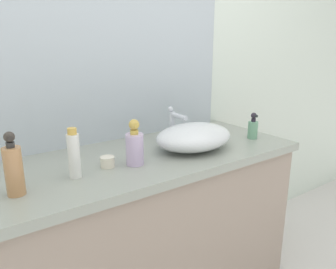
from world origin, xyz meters
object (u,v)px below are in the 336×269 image
sink_basin (194,137)px  candle_jar (107,162)px  soap_dispenser (135,146)px  spray_can (253,128)px  lotion_bottle (74,155)px  perfume_bottle (14,168)px

sink_basin → candle_jar: bearing=176.7°
sink_basin → candle_jar: size_ratio=6.58×
soap_dispenser → spray_can: size_ratio=1.38×
sink_basin → soap_dispenser: 0.33m
spray_can → soap_dispenser: bearing=177.9°
soap_dispenser → candle_jar: bearing=160.0°
lotion_bottle → candle_jar: size_ratio=3.26×
spray_can → sink_basin: bearing=173.9°
sink_basin → spray_can: 0.37m
perfume_bottle → spray_can: size_ratio=1.57×
perfume_bottle → candle_jar: (0.35, 0.05, -0.07)m
candle_jar → sink_basin: bearing=-3.3°
spray_can → lotion_bottle: bearing=177.8°
soap_dispenser → candle_jar: size_ratio=3.28×
lotion_bottle → perfume_bottle: size_ratio=0.88×
spray_can → candle_jar: bearing=175.4°
sink_basin → soap_dispenser: bearing=-177.5°
soap_dispenser → perfume_bottle: 0.46m
candle_jar → soap_dispenser: bearing=-20.0°
lotion_bottle → sink_basin: bearing=0.3°
soap_dispenser → candle_jar: 0.13m
lotion_bottle → spray_can: 0.94m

